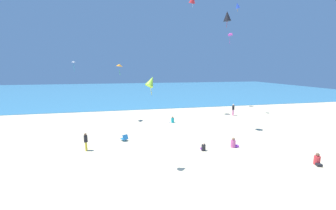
{
  "coord_description": "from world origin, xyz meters",
  "views": [
    {
      "loc": [
        -4.3,
        -12.99,
        6.4
      ],
      "look_at": [
        0.0,
        7.1,
        2.76
      ],
      "focal_mm": 22.05,
      "sensor_mm": 36.0,
      "label": 1
    }
  ],
  "objects_px": {
    "person_0": "(86,141)",
    "beach_chair_mid_beach": "(125,138)",
    "person_3": "(317,160)",
    "person_4": "(203,147)",
    "person_5": "(234,144)",
    "kite_blue": "(238,5)",
    "kite_orange": "(120,65)",
    "kite_white": "(74,62)",
    "kite_magenta": "(230,34)",
    "person_1": "(172,120)",
    "kite_black": "(227,16)",
    "kite_lime": "(151,81)",
    "person_2": "(233,109)"
  },
  "relations": [
    {
      "from": "beach_chair_mid_beach",
      "to": "person_3",
      "type": "relative_size",
      "value": 0.99
    },
    {
      "from": "person_4",
      "to": "kite_blue",
      "type": "relative_size",
      "value": 0.58
    },
    {
      "from": "person_2",
      "to": "kite_orange",
      "type": "relative_size",
      "value": 1.16
    },
    {
      "from": "kite_white",
      "to": "kite_magenta",
      "type": "xyz_separation_m",
      "value": [
        23.64,
        1.97,
        4.63
      ]
    },
    {
      "from": "kite_white",
      "to": "kite_magenta",
      "type": "relative_size",
      "value": 0.79
    },
    {
      "from": "person_1",
      "to": "person_4",
      "type": "bearing_deg",
      "value": 115.67
    },
    {
      "from": "person_5",
      "to": "kite_blue",
      "type": "height_order",
      "value": "kite_blue"
    },
    {
      "from": "kite_orange",
      "to": "kite_white",
      "type": "bearing_deg",
      "value": 142.53
    },
    {
      "from": "kite_orange",
      "to": "kite_blue",
      "type": "distance_m",
      "value": 17.66
    },
    {
      "from": "kite_lime",
      "to": "person_1",
      "type": "bearing_deg",
      "value": 70.28
    },
    {
      "from": "person_1",
      "to": "kite_black",
      "type": "height_order",
      "value": "kite_black"
    },
    {
      "from": "person_1",
      "to": "person_3",
      "type": "relative_size",
      "value": 0.94
    },
    {
      "from": "person_0",
      "to": "kite_magenta",
      "type": "height_order",
      "value": "kite_magenta"
    },
    {
      "from": "beach_chair_mid_beach",
      "to": "kite_white",
      "type": "relative_size",
      "value": 0.56
    },
    {
      "from": "kite_orange",
      "to": "kite_blue",
      "type": "relative_size",
      "value": 1.17
    },
    {
      "from": "person_3",
      "to": "kite_orange",
      "type": "xyz_separation_m",
      "value": [
        -12.99,
        14.93,
        6.49
      ]
    },
    {
      "from": "person_0",
      "to": "person_4",
      "type": "relative_size",
      "value": 2.1
    },
    {
      "from": "kite_white",
      "to": "kite_black",
      "type": "distance_m",
      "value": 20.13
    },
    {
      "from": "person_0",
      "to": "kite_white",
      "type": "relative_size",
      "value": 1.0
    },
    {
      "from": "kite_orange",
      "to": "kite_magenta",
      "type": "relative_size",
      "value": 0.75
    },
    {
      "from": "person_3",
      "to": "person_4",
      "type": "height_order",
      "value": "person_3"
    },
    {
      "from": "person_1",
      "to": "kite_white",
      "type": "height_order",
      "value": "kite_white"
    },
    {
      "from": "kite_white",
      "to": "kite_magenta",
      "type": "height_order",
      "value": "kite_magenta"
    },
    {
      "from": "beach_chair_mid_beach",
      "to": "kite_magenta",
      "type": "xyz_separation_m",
      "value": [
        17.26,
        14.11,
        11.63
      ]
    },
    {
      "from": "person_0",
      "to": "person_4",
      "type": "bearing_deg",
      "value": 170.41
    },
    {
      "from": "kite_magenta",
      "to": "kite_orange",
      "type": "bearing_deg",
      "value": -159.37
    },
    {
      "from": "person_0",
      "to": "person_3",
      "type": "relative_size",
      "value": 1.76
    },
    {
      "from": "person_0",
      "to": "beach_chair_mid_beach",
      "type": "bearing_deg",
      "value": -148.93
    },
    {
      "from": "kite_blue",
      "to": "kite_lime",
      "type": "height_order",
      "value": "kite_blue"
    },
    {
      "from": "person_5",
      "to": "kite_orange",
      "type": "distance_m",
      "value": 15.61
    },
    {
      "from": "person_4",
      "to": "person_5",
      "type": "relative_size",
      "value": 0.83
    },
    {
      "from": "person_5",
      "to": "kite_magenta",
      "type": "xyz_separation_m",
      "value": [
        8.49,
        17.52,
        11.6
      ]
    },
    {
      "from": "person_4",
      "to": "kite_white",
      "type": "distance_m",
      "value": 21.22
    },
    {
      "from": "beach_chair_mid_beach",
      "to": "person_4",
      "type": "bearing_deg",
      "value": -148.15
    },
    {
      "from": "person_5",
      "to": "beach_chair_mid_beach",
      "type": "bearing_deg",
      "value": 166.43
    },
    {
      "from": "beach_chair_mid_beach",
      "to": "kite_white",
      "type": "xyz_separation_m",
      "value": [
        -6.37,
        12.14,
        6.99
      ]
    },
    {
      "from": "beach_chair_mid_beach",
      "to": "kite_black",
      "type": "distance_m",
      "value": 15.11
    },
    {
      "from": "person_1",
      "to": "kite_black",
      "type": "xyz_separation_m",
      "value": [
        4.51,
        -3.87,
        11.11
      ]
    },
    {
      "from": "person_4",
      "to": "kite_lime",
      "type": "bearing_deg",
      "value": 113.84
    },
    {
      "from": "person_3",
      "to": "kite_lime",
      "type": "distance_m",
      "value": 12.33
    },
    {
      "from": "person_1",
      "to": "person_3",
      "type": "xyz_separation_m",
      "value": [
        7.06,
        -12.7,
        0.02
      ]
    },
    {
      "from": "beach_chair_mid_beach",
      "to": "person_0",
      "type": "xyz_separation_m",
      "value": [
        -2.97,
        -1.63,
        0.55
      ]
    },
    {
      "from": "kite_blue",
      "to": "person_1",
      "type": "bearing_deg",
      "value": -159.86
    },
    {
      "from": "person_0",
      "to": "kite_white",
      "type": "height_order",
      "value": "kite_white"
    },
    {
      "from": "person_5",
      "to": "person_3",
      "type": "bearing_deg",
      "value": -38.2
    },
    {
      "from": "person_1",
      "to": "kite_orange",
      "type": "relative_size",
      "value": 0.56
    },
    {
      "from": "person_0",
      "to": "person_1",
      "type": "distance_m",
      "value": 11.03
    },
    {
      "from": "person_1",
      "to": "person_5",
      "type": "xyz_separation_m",
      "value": [
        3.15,
        -8.67,
        0.02
      ]
    },
    {
      "from": "kite_orange",
      "to": "kite_lime",
      "type": "xyz_separation_m",
      "value": [
        2.03,
        -13.13,
        -1.16
      ]
    },
    {
      "from": "person_0",
      "to": "person_3",
      "type": "height_order",
      "value": "person_0"
    }
  ]
}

